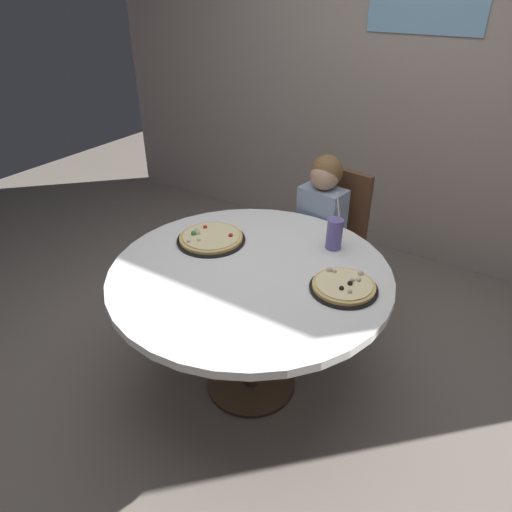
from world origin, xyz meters
The scene contains 8 objects.
ground_plane centered at (0.00, 0.00, 0.00)m, with size 8.00×8.00×0.00m, color slate.
wall_with_window centered at (0.00, 1.93, 1.45)m, with size 5.20×0.14×2.90m.
dining_table centered at (0.00, 0.00, 0.66)m, with size 1.33×1.33×0.75m.
chair_wooden centered at (0.01, 0.87, 0.53)m, with size 0.45×0.45×0.95m.
diner_child centered at (-0.01, 0.69, 0.48)m, with size 0.30×0.43×1.08m.
pizza_veggie centered at (-0.33, 0.12, 0.77)m, with size 0.36×0.36×0.05m.
pizza_cheese centered at (0.43, 0.09, 0.77)m, with size 0.30×0.30×0.05m.
soda_cup centered at (0.24, 0.40, 0.83)m, with size 0.08×0.08×0.31m.
Camera 1 is at (1.03, -1.52, 1.94)m, focal length 32.63 mm.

